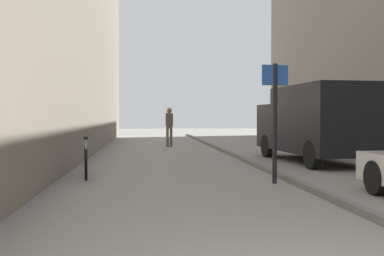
{
  "coord_description": "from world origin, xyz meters",
  "views": [
    {
      "loc": [
        -1.61,
        -2.94,
        1.45
      ],
      "look_at": [
        0.13,
        14.09,
        1.02
      ],
      "focal_mm": 42.63,
      "sensor_mm": 36.0,
      "label": 1
    }
  ],
  "objects_px": {
    "pedestrian_main_foreground": "(169,124)",
    "delivery_van": "(314,122)",
    "bicycle_leaning": "(86,162)",
    "street_sign_post": "(275,112)"
  },
  "relations": [
    {
      "from": "pedestrian_main_foreground",
      "to": "delivery_van",
      "type": "distance_m",
      "value": 8.79
    },
    {
      "from": "pedestrian_main_foreground",
      "to": "delivery_van",
      "type": "bearing_deg",
      "value": -77.76
    },
    {
      "from": "delivery_van",
      "to": "bicycle_leaning",
      "type": "distance_m",
      "value": 7.44
    },
    {
      "from": "pedestrian_main_foreground",
      "to": "bicycle_leaning",
      "type": "bearing_deg",
      "value": -119.74
    },
    {
      "from": "delivery_van",
      "to": "street_sign_post",
      "type": "height_order",
      "value": "street_sign_post"
    },
    {
      "from": "pedestrian_main_foreground",
      "to": "street_sign_post",
      "type": "distance_m",
      "value": 12.23
    },
    {
      "from": "pedestrian_main_foreground",
      "to": "delivery_van",
      "type": "xyz_separation_m",
      "value": [
        4.2,
        -7.71,
        0.21
      ]
    },
    {
      "from": "street_sign_post",
      "to": "bicycle_leaning",
      "type": "relative_size",
      "value": 1.48
    },
    {
      "from": "pedestrian_main_foreground",
      "to": "delivery_van",
      "type": "height_order",
      "value": "delivery_van"
    },
    {
      "from": "pedestrian_main_foreground",
      "to": "street_sign_post",
      "type": "bearing_deg",
      "value": -98.52
    }
  ]
}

